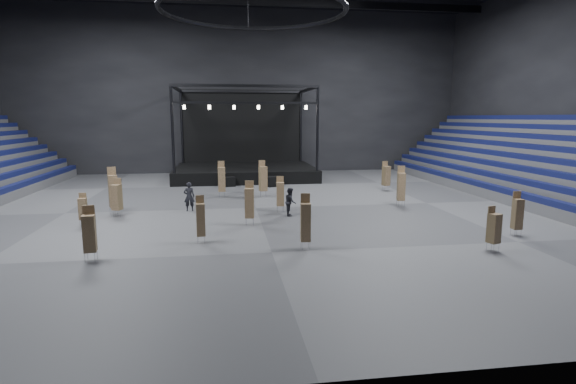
{
  "coord_description": "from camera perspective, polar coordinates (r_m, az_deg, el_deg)",
  "views": [
    {
      "loc": [
        -2.1,
        -30.52,
        6.21
      ],
      "look_at": [
        1.98,
        -2.0,
        1.4
      ],
      "focal_mm": 28.0,
      "sensor_mm": 36.0,
      "label": 1
    }
  ],
  "objects": [
    {
      "name": "floor",
      "position": [
        31.21,
        -4.12,
        -2.02
      ],
      "size": [
        50.0,
        50.0,
        0.0
      ],
      "primitive_type": "plane",
      "color": "#4E4E50",
      "rests_on": "ground"
    },
    {
      "name": "wall_back",
      "position": [
        51.64,
        -5.93,
        12.53
      ],
      "size": [
        50.0,
        0.2,
        18.0
      ],
      "primitive_type": "cube",
      "color": "black",
      "rests_on": "ground"
    },
    {
      "name": "bleachers_right",
      "position": [
        39.73,
        31.03,
        1.64
      ],
      "size": [
        7.2,
        40.0,
        6.4
      ],
      "color": "#525255",
      "rests_on": "floor"
    },
    {
      "name": "stage",
      "position": [
        47.04,
        -5.54,
        3.63
      ],
      "size": [
        14.0,
        10.0,
        9.2
      ],
      "color": "black",
      "rests_on": "floor"
    },
    {
      "name": "truss_ring",
      "position": [
        31.33,
        -4.42,
        21.97
      ],
      "size": [
        12.3,
        12.3,
        5.15
      ],
      "color": "black",
      "rests_on": "ceiling"
    },
    {
      "name": "flight_case_left",
      "position": [
        40.98,
        -7.66,
        1.29
      ],
      "size": [
        1.41,
        0.92,
        0.87
      ],
      "primitive_type": "cube",
      "rotation": [
        0.0,
        0.0,
        0.22
      ],
      "color": "black",
      "rests_on": "floor"
    },
    {
      "name": "flight_case_mid",
      "position": [
        40.68,
        -1.74,
        1.34
      ],
      "size": [
        1.52,
        1.18,
        0.91
      ],
      "primitive_type": "cube",
      "rotation": [
        0.0,
        0.0,
        0.42
      ],
      "color": "black",
      "rests_on": "floor"
    },
    {
      "name": "flight_case_right",
      "position": [
        40.94,
        -1.83,
        1.39
      ],
      "size": [
        1.39,
        0.76,
        0.9
      ],
      "primitive_type": "cube",
      "rotation": [
        0.0,
        0.0,
        0.06
      ],
      "color": "black",
      "rests_on": "floor"
    },
    {
      "name": "chair_stack_0",
      "position": [
        29.65,
        -0.99,
        -0.19
      ],
      "size": [
        0.52,
        0.52,
        2.36
      ],
      "rotation": [
        0.0,
        0.0,
        -0.08
      ],
      "color": "silver",
      "rests_on": "floor"
    },
    {
      "name": "chair_stack_1",
      "position": [
        21.28,
        2.24,
        -3.73
      ],
      "size": [
        0.5,
        0.5,
        2.66
      ],
      "rotation": [
        0.0,
        0.0,
        -0.09
      ],
      "color": "silver",
      "rests_on": "floor"
    },
    {
      "name": "chair_stack_2",
      "position": [
        39.11,
        12.35,
        2.08
      ],
      "size": [
        0.68,
        0.68,
        2.51
      ],
      "rotation": [
        0.0,
        0.0,
        0.28
      ],
      "color": "silver",
      "rests_on": "floor"
    },
    {
      "name": "chair_stack_3",
      "position": [
        28.51,
        -24.6,
        -1.89
      ],
      "size": [
        0.46,
        0.46,
        1.9
      ],
      "rotation": [
        0.0,
        0.0,
        0.07
      ],
      "color": "silver",
      "rests_on": "floor"
    },
    {
      "name": "chair_stack_4",
      "position": [
        26.07,
        -4.92,
        -1.3
      ],
      "size": [
        0.58,
        0.58,
        2.59
      ],
      "rotation": [
        0.0,
        0.0,
        -0.11
      ],
      "color": "silver",
      "rests_on": "floor"
    },
    {
      "name": "chair_stack_5",
      "position": [
        35.43,
        -3.2,
        1.78
      ],
      "size": [
        0.68,
        0.68,
        2.87
      ],
      "rotation": [
        0.0,
        0.0,
        0.29
      ],
      "color": "silver",
      "rests_on": "floor"
    },
    {
      "name": "chair_stack_6",
      "position": [
        26.54,
        27.11,
        -2.42
      ],
      "size": [
        0.47,
        0.47,
        2.37
      ],
      "rotation": [
        0.0,
        0.0,
        -0.06
      ],
      "color": "silver",
      "rests_on": "floor"
    },
    {
      "name": "chair_stack_7",
      "position": [
        21.31,
        -23.91,
        -4.72
      ],
      "size": [
        0.57,
        0.57,
        2.45
      ],
      "rotation": [
        0.0,
        0.0,
        0.13
      ],
      "color": "silver",
      "rests_on": "floor"
    },
    {
      "name": "chair_stack_8",
      "position": [
        23.06,
        24.68,
        -4.12
      ],
      "size": [
        0.61,
        0.61,
        2.12
      ],
      "rotation": [
        0.0,
        0.0,
        0.35
      ],
      "color": "silver",
      "rests_on": "floor"
    },
    {
      "name": "chair_stack_9",
      "position": [
        31.08,
        -21.33,
        0.21
      ],
      "size": [
        0.7,
        0.7,
        3.05
      ],
      "rotation": [
        0.0,
        0.0,
        0.33
      ],
      "color": "silver",
      "rests_on": "floor"
    },
    {
      "name": "chair_stack_10",
      "position": [
        30.16,
        -20.93,
        -0.55
      ],
      "size": [
        0.68,
        0.68,
        2.44
      ],
      "rotation": [
        0.0,
        0.0,
        -0.36
      ],
      "color": "silver",
      "rests_on": "floor"
    },
    {
      "name": "chair_stack_11",
      "position": [
        35.51,
        -8.43,
        1.69
      ],
      "size": [
        0.58,
        0.58,
        2.84
      ],
      "rotation": [
        0.0,
        0.0,
        0.07
      ],
      "color": "silver",
      "rests_on": "floor"
    },
    {
      "name": "chair_stack_12",
      "position": [
        32.42,
        14.17,
        0.75
      ],
      "size": [
        0.61,
        0.61,
        2.85
      ],
      "rotation": [
        0.0,
        0.0,
        -0.21
      ],
      "color": "silver",
      "rests_on": "floor"
    },
    {
      "name": "chair_stack_13",
      "position": [
        22.77,
        -11.04,
        -3.37
      ],
      "size": [
        0.47,
        0.47,
        2.39
      ],
      "rotation": [
        0.0,
        0.0,
        0.1
      ],
      "color": "silver",
      "rests_on": "floor"
    },
    {
      "name": "man_center",
      "position": [
        30.67,
        -12.43,
        -0.57
      ],
      "size": [
        0.74,
        0.51,
        1.96
      ],
      "primitive_type": "imported",
      "rotation": [
        0.0,
        0.0,
        3.19
      ],
      "color": "black",
      "rests_on": "floor"
    },
    {
      "name": "crew_member",
      "position": [
        28.57,
        0.31,
        -1.24
      ],
      "size": [
        0.77,
        0.94,
        1.79
      ],
      "primitive_type": "imported",
      "rotation": [
        0.0,
        0.0,
        1.46
      ],
      "color": "black",
      "rests_on": "floor"
    }
  ]
}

